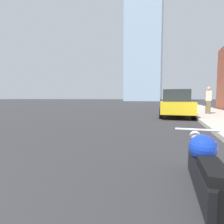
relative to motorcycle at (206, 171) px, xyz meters
name	(u,v)px	position (x,y,z in m)	size (l,w,h in m)	color
sidewalk	(185,104)	(2.59, 36.76, -0.30)	(3.15, 240.00, 0.15)	#B2ADA3
distant_tower	(145,30)	(-11.52, 76.30, 30.14)	(14.90, 14.90, 61.01)	#8CA5BC
motorcycle	(206,171)	(0.00, 0.00, 0.00)	(0.62, 2.27, 0.76)	black
parked_car_yellow	(175,104)	(-0.07, 9.82, 0.48)	(2.10, 4.41, 1.75)	gold
parked_car_silver	(172,101)	(-0.17, 21.04, 0.47)	(2.07, 3.92, 1.65)	#BCBCC1
parked_car_white	(172,100)	(-0.09, 31.37, 0.52)	(1.99, 3.86, 1.83)	silver
parked_car_black	(170,100)	(-0.26, 42.06, 0.47)	(1.78, 3.97, 1.70)	black
parked_car_red	(170,99)	(-0.26, 52.48, 0.47)	(2.02, 4.46, 1.69)	red
pedestrian	(208,100)	(2.10, 11.24, 0.75)	(0.36, 0.26, 1.85)	brown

